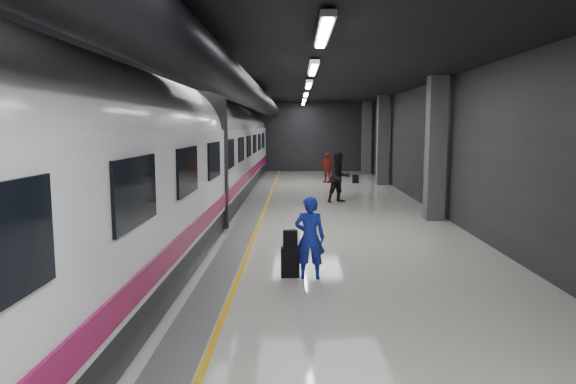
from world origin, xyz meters
TOP-DOWN VIEW (x-y plane):
  - ground at (0.00, 0.00)m, footprint 40.00×40.00m
  - platform_hall at (-0.29, 0.96)m, footprint 10.02×40.02m
  - train at (-3.25, -0.00)m, footprint 3.05×38.00m
  - traveler_main at (0.45, -4.46)m, footprint 0.62×0.43m
  - suitcase_main at (0.07, -4.36)m, footprint 0.38×0.25m
  - shoulder_bag at (0.07, -4.39)m, footprint 0.29×0.19m
  - traveler_far_a at (1.85, 5.74)m, footprint 1.17×1.08m
  - traveler_far_b at (1.81, 12.94)m, footprint 1.00×0.76m
  - suitcase_far at (3.28, 12.63)m, footprint 0.32×0.23m

SIDE VIEW (x-z plane):
  - ground at x=0.00m, z-range 0.00..0.00m
  - suitcase_far at x=3.28m, z-range 0.00..0.45m
  - suitcase_main at x=0.07m, z-range 0.00..0.59m
  - shoulder_bag at x=0.07m, z-range 0.59..0.94m
  - traveler_far_b at x=1.81m, z-range 0.00..1.58m
  - traveler_main at x=0.45m, z-range 0.00..1.62m
  - traveler_far_a at x=1.85m, z-range 0.00..1.94m
  - train at x=-3.25m, z-range 0.04..4.09m
  - platform_hall at x=-0.29m, z-range 1.28..5.79m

